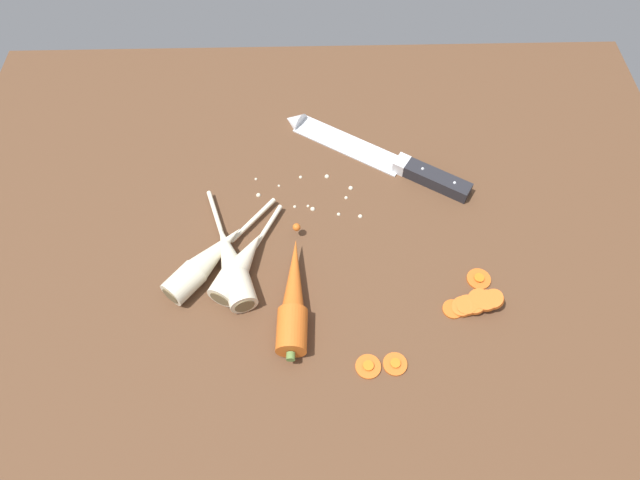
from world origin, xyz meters
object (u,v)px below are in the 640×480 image
chefs_knife (370,153)px  parsnip_front (232,264)px  carrot_slice_stack (474,303)px  carrot_slice_stray_far (479,278)px  whole_carrot (293,297)px  carrot_slice_stray_mid (368,366)px  carrot_slice_stray_near (395,364)px  parsnip_mid_right (241,265)px  parsnip_mid_left (207,261)px

chefs_knife → parsnip_front: size_ratio=1.44×
carrot_slice_stack → carrot_slice_stray_far: bearing=68.7°
whole_carrot → carrot_slice_stray_mid: whole_carrot is taller
chefs_knife → carrot_slice_stray_near: (0.61, -37.27, -0.29)cm
chefs_knife → carrot_slice_stray_mid: chefs_knife is taller
parsnip_front → carrot_slice_stack: bearing=-11.0°
carrot_slice_stack → whole_carrot: bearing=177.7°
whole_carrot → carrot_slice_stray_mid: 13.89cm
whole_carrot → parsnip_mid_right: 9.40cm
carrot_slice_stray_near → carrot_slice_stray_far: same height
parsnip_mid_right → carrot_slice_stray_near: bearing=-34.9°
carrot_slice_stray_near → carrot_slice_stray_far: bearing=43.3°
parsnip_mid_left → parsnip_mid_right: size_ratio=1.07×
parsnip_front → carrot_slice_stray_near: size_ratio=6.59×
parsnip_mid_left → carrot_slice_stray_far: 39.77cm
chefs_knife → carrot_slice_stray_mid: 37.65cm
chefs_knife → carrot_slice_stack: size_ratio=3.69×
chefs_knife → carrot_slice_stack: carrot_slice_stack is taller
parsnip_mid_left → carrot_slice_stray_mid: (22.54, -15.88, -1.62)cm
parsnip_front → carrot_slice_stray_near: 27.05cm
parsnip_front → parsnip_mid_left: 3.74cm
whole_carrot → carrot_slice_stray_near: size_ratio=6.75×
parsnip_front → parsnip_mid_left: size_ratio=1.15×
chefs_knife → carrot_slice_stray_mid: bearing=-94.6°
whole_carrot → parsnip_mid_right: size_ratio=1.25×
parsnip_front → chefs_knife: bearing=45.6°
carrot_slice_stray_near → parsnip_mid_right: bearing=145.1°
parsnip_front → carrot_slice_stray_far: parsnip_front is taller
carrot_slice_stray_far → chefs_knife: bearing=119.8°
whole_carrot → carrot_slice_stack: size_ratio=2.62×
whole_carrot → carrot_slice_stray_near: whole_carrot is taller
carrot_slice_stack → carrot_slice_stray_near: 14.43cm
whole_carrot → parsnip_mid_left: size_ratio=1.18×
chefs_knife → whole_carrot: size_ratio=1.41×
carrot_slice_stray_mid → carrot_slice_stray_far: (17.09, 12.95, 0.00)cm
parsnip_front → whole_carrot: bearing=-32.2°
carrot_slice_stray_mid → whole_carrot: bearing=135.9°
chefs_knife → parsnip_mid_right: size_ratio=1.77×
carrot_slice_stray_mid → carrot_slice_stray_far: 21.44cm
parsnip_mid_left → carrot_slice_stray_mid: size_ratio=5.46×
whole_carrot → carrot_slice_stray_far: (26.99, 3.37, -1.74)cm
parsnip_mid_right → carrot_slice_stray_near: size_ratio=5.38×
carrot_slice_stack → chefs_knife: bearing=113.2°
parsnip_mid_left → whole_carrot: bearing=-26.5°
carrot_slice_stray_near → carrot_slice_stray_mid: same height
parsnip_front → parsnip_mid_right: same height
chefs_knife → carrot_slice_stray_mid: (-3.00, -37.53, -0.29)cm
whole_carrot → parsnip_mid_left: 14.12cm
chefs_knife → parsnip_mid_right: 30.50cm
chefs_knife → carrot_slice_stray_far: bearing=-60.2°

